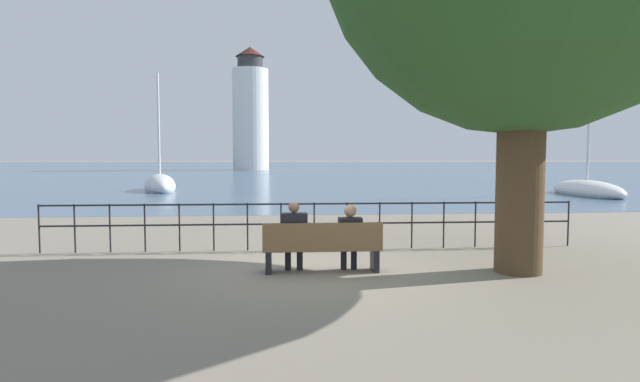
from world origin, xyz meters
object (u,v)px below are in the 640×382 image
Objects in this scene: park_bench at (322,248)px; seated_person_left at (294,234)px; seated_person_right at (350,234)px; sailboat_1 at (160,186)px; harbor_lighthouse at (251,113)px; sailboat_0 at (587,190)px.

seated_person_left is at bearing 171.25° from park_bench.
sailboat_1 is at bearing 111.05° from seated_person_right.
park_bench is 1.75× the size of seated_person_right.
park_bench is 0.55m from seated_person_right.
sailboat_1 is 0.36× the size of harbor_lighthouse.
harbor_lighthouse reaches higher than seated_person_left.
seated_person_left is 0.16× the size of sailboat_0.
seated_person_right is at bearing -85.21° from harbor_lighthouse.
seated_person_left is at bearing -88.66° from sailboat_1.
sailboat_1 reaches higher than seated_person_left.
seated_person_left reaches higher than park_bench.
sailboat_1 reaches higher than seated_person_right.
sailboat_1 is (-24.51, 5.41, 0.07)m from sailboat_0.
sailboat_0 is 1.02× the size of sailboat_1.
harbor_lighthouse is (-22.47, 63.76, 9.85)m from sailboat_0.
sailboat_0 reaches higher than seated_person_left.
seated_person_left is (-0.50, 0.08, 0.25)m from park_bench.
sailboat_1 is at bearing 173.40° from sailboat_0.
park_bench is 82.27m from harbor_lighthouse.
sailboat_1 is (-8.86, 23.02, -0.33)m from seated_person_right.
sailboat_0 is at bearing 46.61° from seated_person_left.
seated_person_left reaches higher than seated_person_right.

